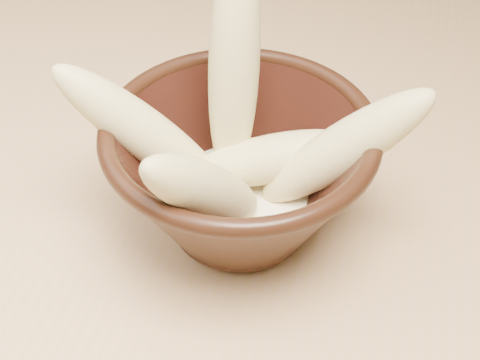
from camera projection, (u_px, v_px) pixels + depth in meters
name	position (u px, v px, depth m)	size (l,w,h in m)	color
table	(93.00, 177.00, 0.70)	(1.20, 0.80, 0.75)	tan
bowl	(240.00, 171.00, 0.50)	(0.20, 0.20, 0.11)	black
milk_puddle	(240.00, 196.00, 0.52)	(0.11, 0.11, 0.02)	#F7EAC7
banana_upright	(234.00, 67.00, 0.48)	(0.04, 0.04, 0.19)	#CEBC79
banana_left	(144.00, 133.00, 0.48)	(0.04, 0.04, 0.16)	#CEBC79
banana_right	(343.00, 149.00, 0.47)	(0.04, 0.04, 0.15)	#CEBC79
banana_across	(273.00, 158.00, 0.50)	(0.04, 0.04, 0.13)	#CEBC79
banana_front	(205.00, 190.00, 0.44)	(0.04, 0.04, 0.14)	#CEBC79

